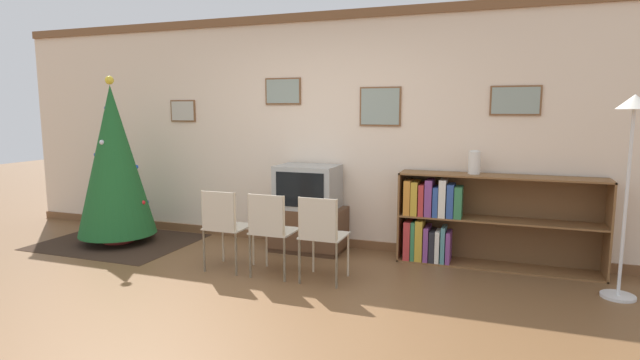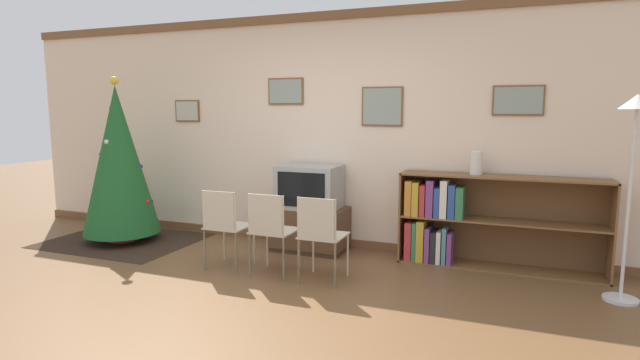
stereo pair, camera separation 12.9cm
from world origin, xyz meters
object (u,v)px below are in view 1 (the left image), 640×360
(television, at_px, (308,187))
(folding_chair_left, at_px, (224,225))
(vase, at_px, (474,162))
(christmas_tree, at_px, (114,161))
(standing_lamp, at_px, (631,144))
(tv_console, at_px, (308,229))
(folding_chair_center, at_px, (271,229))
(bookshelf, at_px, (460,220))
(folding_chair_right, at_px, (321,233))

(television, bearing_deg, folding_chair_left, -117.84)
(folding_chair_left, xyz_separation_m, vase, (2.30, 1.09, 0.60))
(folding_chair_left, bearing_deg, christmas_tree, 164.25)
(television, distance_m, standing_lamp, 3.13)
(tv_console, distance_m, folding_chair_center, 1.00)
(folding_chair_left, relative_size, standing_lamp, 0.47)
(vase, bearing_deg, standing_lamp, -24.11)
(folding_chair_left, xyz_separation_m, bookshelf, (2.19, 1.06, -0.00))
(folding_chair_left, height_order, vase, vase)
(vase, bearing_deg, folding_chair_left, -154.65)
(folding_chair_right, bearing_deg, folding_chair_center, 180.00)
(christmas_tree, bearing_deg, folding_chair_left, -15.75)
(christmas_tree, bearing_deg, tv_console, 11.58)
(folding_chair_left, relative_size, vase, 3.40)
(christmas_tree, height_order, bookshelf, christmas_tree)
(folding_chair_right, bearing_deg, folding_chair_left, 180.00)
(folding_chair_left, distance_m, bookshelf, 2.43)
(tv_console, height_order, bookshelf, bookshelf)
(television, bearing_deg, bookshelf, 2.94)
(television, relative_size, folding_chair_left, 0.83)
(folding_chair_right, relative_size, vase, 3.40)
(television, height_order, folding_chair_left, television)
(folding_chair_left, xyz_separation_m, folding_chair_center, (0.51, 0.00, 0.00))
(folding_chair_center, relative_size, vase, 3.40)
(tv_console, distance_m, standing_lamp, 3.26)
(folding_chair_center, bearing_deg, television, 90.00)
(folding_chair_left, bearing_deg, vase, 25.35)
(bookshelf, relative_size, standing_lamp, 1.16)
(television, relative_size, bookshelf, 0.34)
(folding_chair_center, xyz_separation_m, vase, (1.79, 1.09, 0.60))
(christmas_tree, relative_size, tv_console, 2.37)
(tv_console, xyz_separation_m, vase, (1.79, 0.11, 0.82))
(folding_chair_center, relative_size, standing_lamp, 0.47)
(folding_chair_right, relative_size, bookshelf, 0.41)
(vase, xyz_separation_m, standing_lamp, (1.26, -0.56, 0.25))
(folding_chair_left, height_order, bookshelf, bookshelf)
(vase, bearing_deg, folding_chair_right, -139.43)
(christmas_tree, height_order, folding_chair_right, christmas_tree)
(folding_chair_left, xyz_separation_m, standing_lamp, (3.56, 0.53, 0.86))
(tv_console, distance_m, television, 0.49)
(tv_console, relative_size, folding_chair_right, 1.02)
(folding_chair_right, distance_m, bookshelf, 1.57)
(folding_chair_center, xyz_separation_m, folding_chair_right, (0.51, 0.00, 0.00))
(christmas_tree, relative_size, folding_chair_left, 2.42)
(christmas_tree, xyz_separation_m, standing_lamp, (5.34, 0.02, 0.33))
(bookshelf, relative_size, vase, 8.29)
(folding_chair_left, distance_m, vase, 2.62)
(folding_chair_right, relative_size, standing_lamp, 0.47)
(folding_chair_right, bearing_deg, standing_lamp, 11.76)
(folding_chair_center, distance_m, bookshelf, 1.98)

